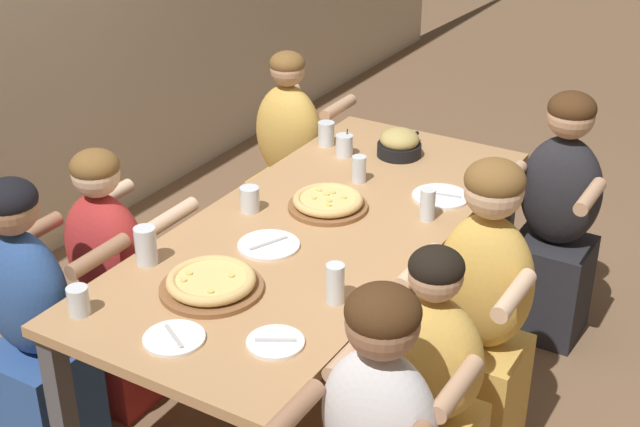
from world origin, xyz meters
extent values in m
plane|color=brown|center=(0.00, 0.00, 0.00)|extent=(18.00, 18.00, 0.00)
cube|color=tan|center=(0.00, 0.00, 0.76)|extent=(2.19, 0.95, 0.04)
cube|color=#4C4C51|center=(1.04, -0.42, 0.37)|extent=(0.07, 0.07, 0.74)
cube|color=#4C4C51|center=(-1.04, 0.42, 0.37)|extent=(0.07, 0.07, 0.74)
cube|color=#4C4C51|center=(1.04, 0.42, 0.37)|extent=(0.07, 0.07, 0.74)
cylinder|color=brown|center=(-0.61, 0.07, 0.79)|extent=(0.36, 0.36, 0.02)
torus|color=#DBB26B|center=(-0.61, 0.07, 0.82)|extent=(0.31, 0.31, 0.04)
cylinder|color=#E5C675|center=(-0.61, 0.07, 0.81)|extent=(0.26, 0.26, 0.03)
cylinder|color=#E5C166|center=(-0.63, 0.15, 0.83)|extent=(0.02, 0.02, 0.01)
cylinder|color=#E5C166|center=(-0.67, 0.14, 0.83)|extent=(0.02, 0.02, 0.01)
cylinder|color=#E5C166|center=(-0.56, 0.02, 0.83)|extent=(0.02, 0.02, 0.01)
cylinder|color=#E5C166|center=(-0.68, 0.02, 0.83)|extent=(0.02, 0.02, 0.01)
cylinder|color=brown|center=(0.14, 0.04, 0.79)|extent=(0.33, 0.33, 0.02)
torus|color=#DBB26B|center=(0.14, 0.04, 0.82)|extent=(0.29, 0.29, 0.03)
cylinder|color=#E5C675|center=(0.14, 0.04, 0.81)|extent=(0.24, 0.24, 0.03)
cylinder|color=#E5C166|center=(0.17, -0.01, 0.83)|extent=(0.02, 0.02, 0.01)
cylinder|color=#E5C166|center=(0.16, 0.06, 0.83)|extent=(0.02, 0.02, 0.01)
cylinder|color=#E5C166|center=(0.10, 0.09, 0.83)|extent=(0.02, 0.02, 0.01)
cylinder|color=#E5C166|center=(0.11, 0.02, 0.83)|extent=(0.02, 0.02, 0.01)
cylinder|color=#E5C166|center=(0.08, 0.01, 0.83)|extent=(0.02, 0.02, 0.01)
cylinder|color=#E5C166|center=(0.19, 0.05, 0.83)|extent=(0.02, 0.02, 0.01)
cylinder|color=#E5C166|center=(0.18, 0.11, 0.83)|extent=(0.02, 0.02, 0.01)
cylinder|color=black|center=(0.77, 0.04, 0.81)|extent=(0.20, 0.20, 0.06)
cylinder|color=black|center=(0.92, 0.04, 0.82)|extent=(0.09, 0.02, 0.02)
ellipsoid|color=tan|center=(0.77, 0.04, 0.86)|extent=(0.18, 0.18, 0.10)
cylinder|color=white|center=(-0.90, 0.00, 0.78)|extent=(0.20, 0.20, 0.01)
cube|color=#B7B7BC|center=(-0.90, 0.00, 0.79)|extent=(0.08, 0.13, 0.01)
cylinder|color=white|center=(0.46, -0.31, 0.78)|extent=(0.24, 0.24, 0.01)
cube|color=#B7B7BC|center=(0.46, -0.31, 0.79)|extent=(0.05, 0.17, 0.01)
cylinder|color=white|center=(-0.25, 0.08, 0.78)|extent=(0.23, 0.23, 0.01)
cube|color=#B7B7BC|center=(-0.25, 0.08, 0.79)|extent=(0.16, 0.08, 0.01)
cylinder|color=white|center=(-0.76, -0.29, 0.78)|extent=(0.18, 0.18, 0.01)
cube|color=#B7B7BC|center=(-0.76, -0.29, 0.79)|extent=(0.07, 0.12, 0.01)
cylinder|color=silver|center=(0.64, 0.25, 0.83)|extent=(0.08, 0.08, 0.10)
cylinder|color=#1EA8DB|center=(0.64, 0.25, 0.81)|extent=(0.07, 0.07, 0.07)
cylinder|color=black|center=(0.66, 0.25, 0.84)|extent=(0.00, 0.02, 0.13)
cylinder|color=silver|center=(0.26, -0.34, 0.84)|extent=(0.06, 0.06, 0.13)
cylinder|color=black|center=(0.26, -0.34, 0.82)|extent=(0.05, 0.05, 0.07)
cylinder|color=silver|center=(-0.45, -0.33, 0.85)|extent=(0.06, 0.06, 0.14)
cylinder|color=silver|center=(-0.45, -0.33, 0.81)|extent=(0.06, 0.06, 0.07)
cylinder|color=silver|center=(0.71, 0.39, 0.83)|extent=(0.08, 0.08, 0.11)
cylinder|color=black|center=(0.71, 0.39, 0.81)|extent=(0.07, 0.07, 0.06)
cylinder|color=silver|center=(-0.04, 0.31, 0.83)|extent=(0.08, 0.08, 0.10)
cylinder|color=black|center=(-0.04, 0.31, 0.80)|extent=(0.07, 0.07, 0.05)
cylinder|color=silver|center=(-0.94, 0.36, 0.83)|extent=(0.07, 0.07, 0.10)
cylinder|color=silver|center=(-0.94, 0.36, 0.80)|extent=(0.06, 0.06, 0.05)
cylinder|color=silver|center=(-0.57, 0.39, 0.85)|extent=(0.08, 0.08, 0.14)
cylinder|color=silver|center=(-0.57, 0.39, 0.83)|extent=(0.07, 0.07, 0.11)
cylinder|color=silver|center=(0.43, 0.06, 0.84)|extent=(0.06, 0.06, 0.12)
cylinder|color=black|center=(0.43, 0.06, 0.82)|extent=(0.05, 0.05, 0.09)
ellipsoid|color=silver|center=(-0.84, -0.70, 0.71)|extent=(0.24, 0.36, 0.47)
sphere|color=#9E7051|center=(-0.84, -0.70, 1.05)|extent=(0.21, 0.21, 0.21)
ellipsoid|color=#422814|center=(-0.84, -0.70, 1.08)|extent=(0.21, 0.21, 0.15)
cylinder|color=#9E7051|center=(-1.04, -0.52, 0.80)|extent=(0.28, 0.06, 0.06)
cube|color=#2D5193|center=(-0.89, 0.70, 0.24)|extent=(0.32, 0.34, 0.47)
ellipsoid|color=#2D5193|center=(-0.89, 0.70, 0.72)|extent=(0.24, 0.36, 0.49)
sphere|color=#9E7051|center=(-0.89, 0.70, 1.06)|extent=(0.20, 0.20, 0.20)
ellipsoid|color=black|center=(-0.89, 0.70, 1.09)|extent=(0.20, 0.20, 0.14)
cylinder|color=#9E7051|center=(-0.68, 0.87, 0.82)|extent=(0.28, 0.06, 0.06)
cylinder|color=#9E7051|center=(-0.68, 0.52, 0.82)|extent=(0.28, 0.06, 0.06)
cube|color=#232328|center=(0.89, -0.70, 0.24)|extent=(0.32, 0.34, 0.47)
ellipsoid|color=#232328|center=(0.89, -0.70, 0.73)|extent=(0.24, 0.36, 0.51)
sphere|color=tan|center=(0.89, -0.70, 1.08)|extent=(0.20, 0.20, 0.20)
ellipsoid|color=#422814|center=(0.89, -0.70, 1.11)|extent=(0.20, 0.20, 0.14)
cylinder|color=tan|center=(0.69, -0.87, 0.83)|extent=(0.28, 0.06, 0.06)
cylinder|color=tan|center=(0.69, -0.52, 0.83)|extent=(0.28, 0.06, 0.06)
cube|color=gold|center=(0.86, 0.70, 0.24)|extent=(0.32, 0.34, 0.47)
ellipsoid|color=gold|center=(0.86, 0.70, 0.72)|extent=(0.24, 0.36, 0.50)
sphere|color=tan|center=(0.86, 0.70, 1.06)|extent=(0.17, 0.17, 0.17)
ellipsoid|color=brown|center=(0.86, 0.70, 1.09)|extent=(0.18, 0.18, 0.12)
cylinder|color=tan|center=(1.07, 0.87, 0.83)|extent=(0.28, 0.06, 0.06)
cylinder|color=tan|center=(1.07, 0.52, 0.83)|extent=(0.28, 0.06, 0.06)
cube|color=gold|center=(-0.01, -0.70, 0.24)|extent=(0.32, 0.34, 0.47)
ellipsoid|color=gold|center=(-0.01, -0.70, 0.74)|extent=(0.24, 0.36, 0.54)
sphere|color=beige|center=(-0.01, -0.70, 1.11)|extent=(0.21, 0.21, 0.21)
ellipsoid|color=brown|center=(-0.01, -0.70, 1.14)|extent=(0.21, 0.21, 0.14)
cylinder|color=beige|center=(-0.22, -0.87, 0.85)|extent=(0.28, 0.06, 0.06)
cylinder|color=beige|center=(-0.22, -0.52, 0.85)|extent=(0.28, 0.06, 0.06)
ellipsoid|color=gold|center=(-0.48, -0.70, 0.70)|extent=(0.24, 0.36, 0.46)
sphere|color=tan|center=(-0.48, -0.70, 1.01)|extent=(0.17, 0.17, 0.17)
ellipsoid|color=black|center=(-0.48, -0.70, 1.04)|extent=(0.17, 0.17, 0.12)
cylinder|color=tan|center=(-0.68, -0.87, 0.79)|extent=(0.28, 0.06, 0.06)
cylinder|color=tan|center=(-0.68, -0.52, 0.79)|extent=(0.28, 0.06, 0.06)
cube|color=#B22D2D|center=(-0.48, 0.70, 0.24)|extent=(0.32, 0.34, 0.47)
ellipsoid|color=#B22D2D|center=(-0.48, 0.70, 0.71)|extent=(0.24, 0.36, 0.46)
sphere|color=beige|center=(-0.48, 0.70, 1.02)|extent=(0.18, 0.18, 0.18)
ellipsoid|color=brown|center=(-0.48, 0.70, 1.06)|extent=(0.19, 0.19, 0.13)
cylinder|color=beige|center=(-0.27, 0.87, 0.79)|extent=(0.28, 0.06, 0.06)
cylinder|color=beige|center=(-0.27, 0.52, 0.79)|extent=(0.28, 0.06, 0.06)
camera|label=1|loc=(-2.66, -1.58, 2.42)|focal=50.00mm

